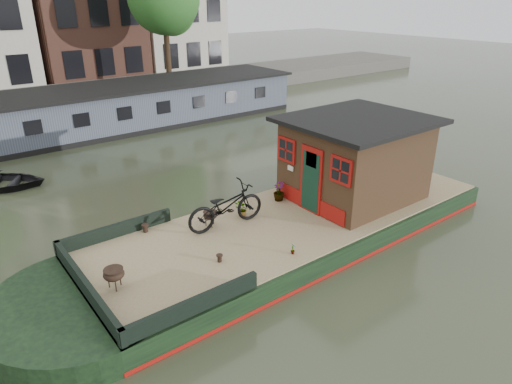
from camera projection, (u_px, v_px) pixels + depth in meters
ground at (298, 236)px, 12.98m from camera, size 120.00×120.00×0.00m
houseboat_hull at (261, 241)px, 12.12m from camera, size 14.01×4.02×0.60m
houseboat_deck at (299, 216)px, 12.73m from camera, size 11.80×3.80×0.05m
bow_bulwark at (125, 272)px, 9.82m from camera, size 3.00×4.00×0.35m
cabin at (355, 158)px, 13.44m from camera, size 4.00×3.50×2.42m
bicycle at (226, 206)px, 11.91m from camera, size 2.24×0.91×1.15m
potted_plant_c at (242, 210)px, 12.56m from camera, size 0.39×0.34×0.42m
potted_plant_d at (279, 191)px, 13.51m from camera, size 0.35×0.35×0.58m
potted_plant_e at (293, 248)px, 10.77m from camera, size 0.16×0.19×0.30m
brazier_front at (114, 279)px, 9.48m from camera, size 0.56×0.56×0.47m
brazier_rear at (210, 219)px, 12.05m from camera, size 0.42×0.42×0.43m
bollard_port at (145, 228)px, 11.78m from camera, size 0.19×0.19×0.21m
bollard_stbd at (220, 258)px, 10.48m from camera, size 0.16×0.16×0.18m
far_houseboat at (109, 110)px, 22.76m from camera, size 20.40×4.40×2.11m
quay at (70, 99)px, 27.69m from camera, size 60.00×6.00×0.90m
tree_right at (165, 1)px, 27.90m from camera, size 4.40×4.40×7.40m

